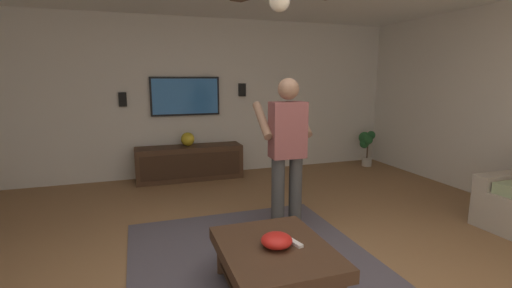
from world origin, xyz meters
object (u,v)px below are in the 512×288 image
Objects in this scene: tv at (185,96)px; remote_black at (276,244)px; coffee_table at (275,259)px; person_standing at (287,146)px; remote_white at (295,243)px; media_console at (190,163)px; wall_speaker_left at (242,90)px; wall_speaker_right at (123,99)px; bowl at (277,240)px; potted_plant_short at (366,143)px; vase_round at (188,139)px.

tv is 7.50× the size of remote_black.
remote_black reaches higher than coffee_table.
remote_white is at bearing 161.96° from person_standing.
coffee_table is at bearing 2.34° from media_console.
wall_speaker_left is at bearing -165.19° from remote_black.
wall_speaker_right is (2.62, 1.66, 0.37)m from person_standing.
wall_speaker_left reaches higher than remote_black.
bowl is 1.57× the size of remote_black.
media_console is 1.51× the size of tv.
bowl is 1.07× the size of wall_speaker_right.
remote_black is (-3.66, -0.15, -0.93)m from tv.
remote_black is at bearing -162.99° from wall_speaker_right.
person_standing is 10.93× the size of remote_black.
remote_white is at bearing 4.83° from media_console.
tv reaches higher than remote_black.
wall_speaker_right is at bearing 16.78° from coffee_table.
media_console reaches higher than remote_white.
bowl is at bearing 7.91° from remote_black.
remote_white is 0.14m from remote_black.
bowl reaches higher than coffee_table.
potted_plant_short is at bearing -99.64° from wall_speaker_left.
bowl is at bearing -169.71° from coffee_table.
wall_speaker_right is at bearing 90.00° from wall_speaker_left.
vase_round is at bearing -165.33° from media_console.
remote_black is 3.91m from wall_speaker_left.
media_console is 1.04× the size of person_standing.
coffee_table is at bearing 66.83° from remote_white.
coffee_table is 0.89× the size of tv.
remote_white is 0.68× the size of vase_round.
vase_round is 1.27m from wall_speaker_left.
wall_speaker_right is (0.21, 0.96, 0.65)m from vase_round.
potted_plant_short is at bearing 163.78° from remote_black.
person_standing is 10.93× the size of remote_white.
wall_speaker_right is (0.00, 1.95, -0.13)m from wall_speaker_left.
wall_speaker_right is (0.01, 0.97, -0.04)m from tv.
vase_round reaches higher than remote_white.
tv is at bearing -3.58° from vase_round.
coffee_table is 4.55× the size of vase_round.
media_console is 3.47m from remote_white.
tv is at bearing -150.17° from remote_black.
tv reaches higher than media_console.
media_console is 3.46m from bowl.
vase_round is at bearing -149.83° from remote_black.
tv reaches higher than vase_round.
wall_speaker_left is at bearing 80.36° from potted_plant_short.
media_console is 7.73× the size of wall_speaker_left.
coffee_table is 4.26× the size of bowl.
person_standing reaches higher than wall_speaker_right.
person_standing reaches higher than remote_white.
coffee_table is at bearing -177.49° from vase_round.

